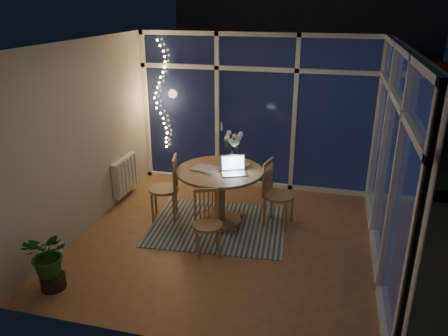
{
  "coord_description": "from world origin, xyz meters",
  "views": [
    {
      "loc": [
        1.26,
        -5.09,
        3.07
      ],
      "look_at": [
        -0.11,
        0.25,
        0.94
      ],
      "focal_mm": 35.0,
      "sensor_mm": 36.0,
      "label": 1
    }
  ],
  "objects": [
    {
      "name": "laptop",
      "position": [
        0.02,
        0.34,
        0.96
      ],
      "size": [
        0.44,
        0.41,
        0.26
      ],
      "primitive_type": null,
      "rotation": [
        0.0,
        0.0,
        0.4
      ],
      "color": "silver",
      "rests_on": "dining_table"
    },
    {
      "name": "flower_vase",
      "position": [
        -0.1,
        0.72,
        0.94
      ],
      "size": [
        0.22,
        0.22,
        0.21
      ],
      "primitive_type": "imported",
      "rotation": [
        0.0,
        0.0,
        0.08
      ],
      "color": "white",
      "rests_on": "dining_table"
    },
    {
      "name": "ceiling",
      "position": [
        0.0,
        0.0,
        2.6
      ],
      "size": [
        4.0,
        4.0,
        0.0
      ],
      "primitive_type": "plane",
      "color": "white",
      "rests_on": "wall_back"
    },
    {
      "name": "window_wall_back",
      "position": [
        0.0,
        1.96,
        1.3
      ],
      "size": [
        4.0,
        0.1,
        2.6
      ],
      "primitive_type": "cube",
      "color": "white",
      "rests_on": "floor"
    },
    {
      "name": "chair_front",
      "position": [
        -0.15,
        -0.41,
        0.43
      ],
      "size": [
        0.52,
        0.52,
        0.86
      ],
      "primitive_type": "cube",
      "rotation": [
        0.0,
        0.0,
        0.37
      ],
      "color": "#926242",
      "rests_on": "floor"
    },
    {
      "name": "garden_shrubs",
      "position": [
        -0.8,
        3.4,
        0.45
      ],
      "size": [
        0.9,
        0.9,
        0.9
      ],
      "primitive_type": "sphere",
      "color": "#16331A",
      "rests_on": "ground"
    },
    {
      "name": "garden_patio",
      "position": [
        0.5,
        5.0,
        -0.06
      ],
      "size": [
        12.0,
        6.0,
        0.1
      ],
      "primitive_type": "cube",
      "color": "black",
      "rests_on": "ground"
    },
    {
      "name": "fairy_lights",
      "position": [
        -1.65,
        1.88,
        1.52
      ],
      "size": [
        0.24,
        0.1,
        1.85
      ],
      "primitive_type": null,
      "color": "#E6B85C",
      "rests_on": "window_wall_back"
    },
    {
      "name": "potted_plant",
      "position": [
        -1.65,
        -1.55,
        0.38
      ],
      "size": [
        0.6,
        0.54,
        0.76
      ],
      "primitive_type": "imported",
      "rotation": [
        0.0,
        0.0,
        -0.15
      ],
      "color": "#1B4C1C",
      "rests_on": "floor"
    },
    {
      "name": "chair_right",
      "position": [
        0.62,
        0.56,
        0.49
      ],
      "size": [
        0.54,
        0.54,
        0.99
      ],
      "primitive_type": "cube",
      "rotation": [
        0.0,
        0.0,
        1.37
      ],
      "color": "#926242",
      "rests_on": "floor"
    },
    {
      "name": "bowl",
      "position": [
        0.09,
        0.65,
        0.85
      ],
      "size": [
        0.16,
        0.16,
        0.04
      ],
      "primitive_type": "imported",
      "rotation": [
        0.0,
        0.0,
        0.08
      ],
      "color": "white",
      "rests_on": "dining_table"
    },
    {
      "name": "phone",
      "position": [
        -0.11,
        0.31,
        0.84
      ],
      "size": [
        0.12,
        0.07,
        0.01
      ],
      "primitive_type": "cube",
      "rotation": [
        0.0,
        0.0,
        0.13
      ],
      "color": "black",
      "rests_on": "dining_table"
    },
    {
      "name": "dining_table",
      "position": [
        -0.21,
        0.43,
        0.42
      ],
      "size": [
        1.31,
        1.31,
        0.83
      ],
      "primitive_type": "cylinder",
      "rotation": [
        0.0,
        0.0,
        0.08
      ],
      "color": "#926242",
      "rests_on": "floor"
    },
    {
      "name": "wall_back",
      "position": [
        0.0,
        2.0,
        1.3
      ],
      "size": [
        4.0,
        0.04,
        2.6
      ],
      "primitive_type": "cube",
      "color": "beige",
      "rests_on": "floor"
    },
    {
      "name": "neighbour_roof",
      "position": [
        0.3,
        8.5,
        2.2
      ],
      "size": [
        7.0,
        3.0,
        2.2
      ],
      "primitive_type": "cube",
      "color": "#373A42",
      "rests_on": "ground"
    },
    {
      "name": "window_wall_right",
      "position": [
        1.96,
        0.0,
        1.3
      ],
      "size": [
        0.1,
        4.0,
        2.6
      ],
      "primitive_type": "cube",
      "color": "white",
      "rests_on": "floor"
    },
    {
      "name": "radiator",
      "position": [
        -1.94,
        0.9,
        0.4
      ],
      "size": [
        0.1,
        0.7,
        0.58
      ],
      "primitive_type": "cube",
      "color": "silver",
      "rests_on": "wall_left"
    },
    {
      "name": "wall_left",
      "position": [
        -2.0,
        0.0,
        1.3
      ],
      "size": [
        0.04,
        4.0,
        2.6
      ],
      "primitive_type": "cube",
      "color": "beige",
      "rests_on": "floor"
    },
    {
      "name": "newspapers",
      "position": [
        -0.41,
        0.42,
        0.84
      ],
      "size": [
        0.41,
        0.34,
        0.02
      ],
      "primitive_type": "cube",
      "rotation": [
        0.0,
        0.0,
        -0.18
      ],
      "color": "silver",
      "rests_on": "dining_table"
    },
    {
      "name": "floor",
      "position": [
        0.0,
        0.0,
        0.0
      ],
      "size": [
        4.0,
        4.0,
        0.0
      ],
      "primitive_type": "plane",
      "color": "#8F593E",
      "rests_on": "ground"
    },
    {
      "name": "wall_front",
      "position": [
        0.0,
        -2.0,
        1.3
      ],
      "size": [
        4.0,
        0.04,
        2.6
      ],
      "primitive_type": "cube",
      "color": "beige",
      "rests_on": "floor"
    },
    {
      "name": "rug",
      "position": [
        -0.21,
        0.33,
        0.01
      ],
      "size": [
        2.04,
        1.69,
        0.01
      ],
      "primitive_type": "cube",
      "rotation": [
        0.0,
        0.0,
        0.08
      ],
      "color": "beige",
      "rests_on": "floor"
    },
    {
      "name": "wall_right",
      "position": [
        2.0,
        0.0,
        1.3
      ],
      "size": [
        0.04,
        4.0,
        2.6
      ],
      "primitive_type": "cube",
      "color": "beige",
      "rests_on": "floor"
    },
    {
      "name": "chair_left",
      "position": [
        -1.05,
        0.38,
        0.5
      ],
      "size": [
        0.56,
        0.56,
        0.99
      ],
      "primitive_type": "cube",
      "rotation": [
        0.0,
        0.0,
        -1.32
      ],
      "color": "#926242",
      "rests_on": "floor"
    },
    {
      "name": "garden_fence",
      "position": [
        0.0,
        5.5,
        0.9
      ],
      "size": [
        11.0,
        0.08,
        1.8
      ],
      "primitive_type": "cube",
      "color": "#372614",
      "rests_on": "ground"
    }
  ]
}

